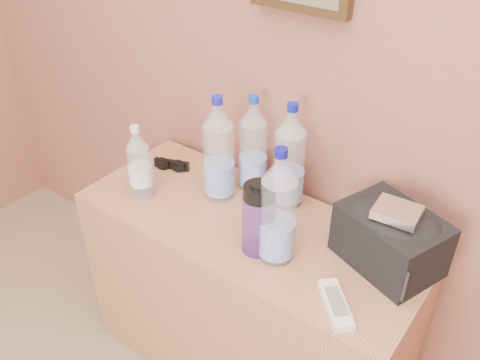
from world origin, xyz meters
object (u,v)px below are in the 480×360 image
Objects in this scene: pet_large_c at (253,148)px; pet_small at (140,166)px; pet_large_a at (219,154)px; pet_large_d at (278,212)px; ac_remote at (336,304)px; pet_large_b at (289,161)px; foil_packet at (397,212)px; dresser at (247,299)px; nalgene_bottle at (259,218)px; toiletry_bag at (391,236)px; sunglasses at (172,164)px.

pet_small is at bearing -135.04° from pet_large_c.
pet_large_a is 1.00× the size of pet_large_d.
pet_large_d is 2.21× the size of ac_remote.
pet_small is (-0.40, -0.25, -0.04)m from pet_large_b.
pet_large_d is 3.11× the size of foil_packet.
pet_large_c is 0.94× the size of pet_large_d.
dresser is 4.81× the size of nalgene_bottle.
pet_large_c is 0.54m from foil_packet.
pet_small reaches higher than foil_packet.
nalgene_bottle is 0.31m from ac_remote.
nalgene_bottle is at bearing -147.14° from ac_remote.
nalgene_bottle is at bearing -77.17° from pet_large_b.
toiletry_bag is 2.36× the size of foil_packet.
pet_large_d is at bearing -23.73° from pet_large_a.
sunglasses is (-0.49, 0.16, -0.10)m from nalgene_bottle.
nalgene_bottle is 1.43× the size of ac_remote.
pet_large_d is 0.59m from sunglasses.
toiletry_bag is at bearing -20.61° from sunglasses.
dresser is 0.59m from pet_small.
pet_large_b is at bearing -2.98° from pet_large_c.
pet_large_b is 0.14m from pet_large_c.
dresser is at bearing 13.83° from pet_small.
foil_packet is at bearing 8.95° from dresser.
nalgene_bottle is 0.53m from sunglasses.
pet_large_a is 0.34m from pet_large_d.
pet_large_a is 0.60m from ac_remote.
pet_large_d is at bearing -26.06° from dresser.
nalgene_bottle is 0.85× the size of toiletry_bag.
pet_large_d is 0.52m from pet_small.
ac_remote is 0.28m from foil_packet.
pet_small is at bearing -147.95° from pet_large_b.
foil_packet reaches higher than ac_remote.
pet_large_a reaches higher than foil_packet.
pet_large_d reaches higher than pet_large_b.
pet_large_a is at bearing -179.83° from foil_packet.
pet_large_d is 1.32× the size of toiletry_bag.
nalgene_bottle reaches higher than toiletry_bag.
ac_remote is (0.38, -0.14, 0.35)m from dresser.
pet_small reaches higher than ac_remote.
pet_large_d is at bearing 5.68° from nalgene_bottle.
pet_large_b is 2.70× the size of sunglasses.
foil_packet is at bearing -14.14° from pet_large_b.
pet_large_a is 0.58m from toiletry_bag.
foil_packet reaches higher than toiletry_bag.
pet_large_a reaches higher than pet_large_b.
pet_small reaches higher than toiletry_bag.
pet_large_c is 0.37m from pet_small.
pet_large_b is 1.37× the size of pet_small.
foil_packet is at bearing 24.02° from nalgene_bottle.
pet_large_b is at bearing 25.98° from pet_large_a.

